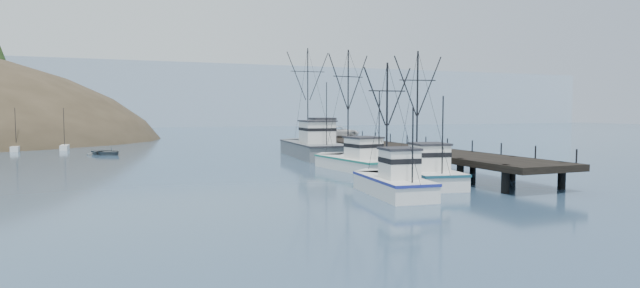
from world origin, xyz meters
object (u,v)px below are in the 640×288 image
Objects in this scene: trawler_near at (421,173)px; trawler_mid at (391,182)px; pier_shed at (322,127)px; trawler_far at (354,161)px; work_vessel at (312,147)px; pier at (393,148)px; motorboat at (107,155)px; pickup_truck at (339,132)px.

trawler_near reaches higher than trawler_mid.
pier_shed is (4.27, 31.81, 2.60)m from trawler_near.
trawler_far is 14.83m from work_vessel.
pier is 4.06× the size of trawler_near.
motorboat is (-23.95, 37.32, -0.82)m from trawler_near.
trawler_near is 32.61m from pickup_truck.
work_vessel is (1.10, 14.78, 0.41)m from trawler_far.
pier is at bearing -86.38° from pier_shed.
pier is 18.12m from pier_shed.
trawler_mid is at bearing -120.25° from pier.
trawler_far is at bearing 164.38° from pickup_truck.
trawler_near is 2.11× the size of motorboat.
pier_shed is at bearing -45.68° from motorboat.
pickup_truck is (6.74, 6.61, 1.56)m from work_vessel.
trawler_far is at bearing 74.74° from trawler_mid.
pickup_truck is (1.50, 18.00, 1.10)m from pier.
trawler_far is 2.13× the size of pickup_truck.
trawler_far is 22.87m from pickup_truck.
motorboat is at bearing 115.08° from trawler_mid.
pier_shed is 2.71m from pickup_truck.
trawler_far is 0.70× the size of work_vessel.
work_vessel is 9.57m from pickup_truck.
trawler_near reaches higher than pickup_truck.
trawler_mid reaches higher than motorboat.
pier_shed is (-1.14, 18.00, 1.73)m from pier.
pier_shed is at bearing 75.69° from trawler_mid.
trawler_near is at bearing 37.38° from trawler_mid.
trawler_far is at bearing 95.14° from trawler_near.
pier is 7.76× the size of pickup_truck.
work_vessel is at bearing 89.62° from trawler_near.
trawler_near is at bearing 172.27° from pickup_truck.
work_vessel is at bearing 80.28° from trawler_mid.
trawler_mid is at bearing 166.29° from pickup_truck.
trawler_far is (-0.94, 10.42, 0.00)m from trawler_near.
pier_shed reaches higher than pier.
pier is 14.85m from trawler_near.
trawler_near is 1.15× the size of trawler_mid.
work_vessel is (0.17, 25.20, 0.41)m from trawler_near.
motorboat is at bearing 141.30° from pier.
trawler_mid is at bearing -105.26° from trawler_far.
trawler_far reaches higher than pickup_truck.
pickup_truck is 1.10× the size of motorboat.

